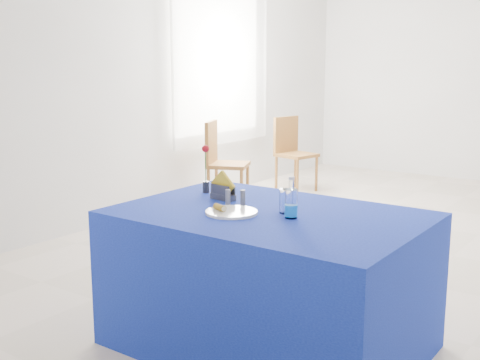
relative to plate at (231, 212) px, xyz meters
name	(u,v)px	position (x,y,z in m)	size (l,w,h in m)	color
floor	(388,244)	(-0.04, 2.35, -0.77)	(7.00, 7.00, 0.00)	beige
room_shell	(398,38)	(-0.04, 2.35, 0.98)	(7.00, 7.00, 7.00)	silver
window_pane	(218,63)	(-2.51, 3.15, 0.78)	(0.04, 1.50, 1.60)	white
curtain	(223,63)	(-2.44, 3.15, 0.78)	(0.04, 1.75, 1.85)	white
plate	(231,212)	(0.00, 0.00, 0.00)	(0.28, 0.28, 0.01)	white
drinking_glass	(285,201)	(0.22, 0.18, 0.06)	(0.06, 0.06, 0.13)	white
salt_shaker	(228,197)	(-0.14, 0.16, 0.04)	(0.03, 0.03, 0.09)	gray
pepper_shaker	(243,197)	(-0.07, 0.20, 0.04)	(0.03, 0.03, 0.09)	slate
blue_table	(268,280)	(0.14, 0.14, -0.39)	(1.60, 1.10, 0.76)	navy
water_bottle	(291,205)	(0.30, 0.10, 0.06)	(0.07, 0.07, 0.21)	white
napkin_holder	(223,191)	(-0.24, 0.24, 0.04)	(0.16, 0.08, 0.17)	#3A3A3F
rose_vase	(206,170)	(-0.44, 0.34, 0.13)	(0.05, 0.05, 0.29)	#242429
chair_win_a	(221,158)	(-2.10, 2.64, -0.23)	(0.55, 0.55, 0.94)	brown
chair_win_b	(292,148)	(-1.92, 3.84, -0.24)	(0.48, 0.48, 0.91)	brown
banana_pieces	(220,207)	(-0.05, -0.03, 0.02)	(0.09, 0.06, 0.03)	gold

